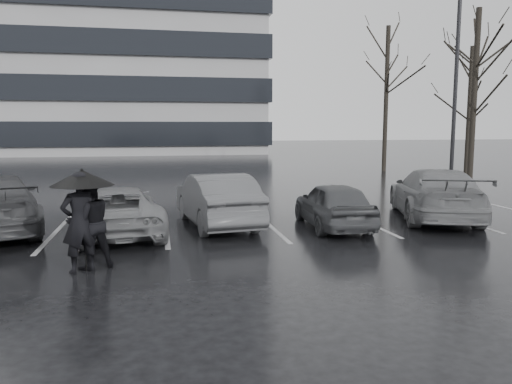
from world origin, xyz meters
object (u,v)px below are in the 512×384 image
at_px(car_east, 435,194).
at_px(lamp_post, 455,92).
at_px(car_west_a, 217,199).
at_px(pedestrian_left, 80,222).
at_px(tree_east, 474,98).
at_px(car_west_b, 118,210).
at_px(tree_north, 386,100).
at_px(car_main, 333,205).
at_px(pedestrian_right, 90,223).
at_px(tree_ne, 469,111).

distance_m(car_east, lamp_post, 6.53).
distance_m(car_west_a, pedestrian_left, 4.95).
bearing_deg(tree_east, pedestrian_left, -144.25).
distance_m(car_east, tree_east, 10.56).
distance_m(car_west_b, car_east, 8.99).
bearing_deg(lamp_post, tree_north, 78.76).
height_order(lamp_post, tree_east, lamp_post).
xyz_separation_m(car_west_a, car_west_b, (-2.58, -0.65, -0.11)).
bearing_deg(car_west_b, tree_east, -159.69).
relative_size(pedestrian_left, tree_north, 0.22).
relative_size(car_main, lamp_post, 0.42).
xyz_separation_m(car_main, lamp_post, (6.75, 5.17, 3.38)).
bearing_deg(pedestrian_left, car_west_b, -126.79).
bearing_deg(car_west_a, lamp_post, -163.94).
height_order(lamp_post, tree_north, lamp_post).
bearing_deg(lamp_post, pedestrian_left, -147.37).
bearing_deg(tree_north, car_main, -119.74).
bearing_deg(pedestrian_right, car_west_a, -152.05).
bearing_deg(car_east, car_main, 29.61).
xyz_separation_m(car_main, tree_north, (8.78, 15.36, 3.63)).
height_order(car_west_a, lamp_post, lamp_post).
height_order(car_main, tree_east, tree_east).
distance_m(car_west_a, tree_ne, 19.33).
distance_m(car_main, car_west_b, 5.62).
bearing_deg(car_west_a, car_east, 170.14).
bearing_deg(car_main, tree_east, -137.15).
height_order(pedestrian_right, tree_east, tree_east).
bearing_deg(car_main, tree_north, -117.44).
xyz_separation_m(car_east, pedestrian_right, (-9.26, -3.44, 0.14)).
height_order(car_west_b, tree_ne, tree_ne).
distance_m(car_main, lamp_post, 9.15).
distance_m(car_main, tree_ne, 17.66).
xyz_separation_m(car_east, pedestrian_left, (-9.41, -3.66, 0.20)).
height_order(tree_ne, tree_north, tree_north).
distance_m(car_west_b, tree_north, 21.19).
xyz_separation_m(car_west_b, car_east, (8.98, 0.39, 0.14)).
distance_m(pedestrian_right, tree_east, 19.50).
bearing_deg(pedestrian_right, car_main, -178.92).
height_order(tree_east, tree_north, tree_north).
relative_size(pedestrian_right, tree_north, 0.21).
distance_m(car_east, pedestrian_right, 9.88).
xyz_separation_m(car_west_a, pedestrian_left, (-3.01, -3.92, 0.23)).
height_order(pedestrian_left, tree_north, tree_north).
bearing_deg(tree_ne, lamp_post, -127.52).
height_order(car_west_a, tree_ne, tree_ne).
bearing_deg(car_main, lamp_post, -140.27).
height_order(pedestrian_right, tree_north, tree_north).
bearing_deg(tree_ne, tree_north, 139.40).
xyz_separation_m(car_main, tree_east, (9.78, 8.36, 3.38)).
distance_m(car_main, tree_east, 13.30).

